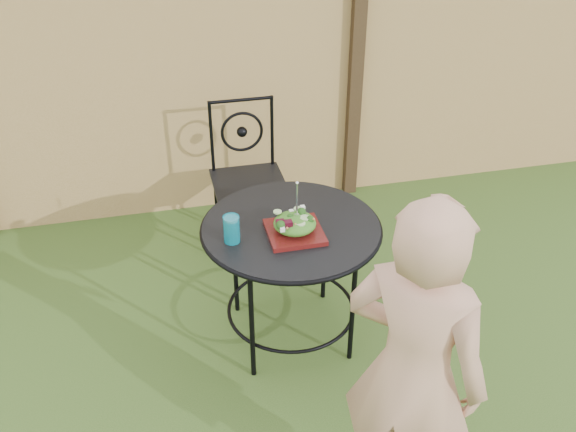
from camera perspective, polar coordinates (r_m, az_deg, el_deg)
The scene contains 8 objects.
fence at distance 4.39m, azimuth -10.80°, elevation 11.32°, with size 8.00×0.12×1.90m.
patio_table at distance 3.31m, azimuth 0.27°, elevation -2.85°, with size 0.92×0.92×0.72m.
patio_chair at distance 4.17m, azimuth -3.64°, elevation 3.91°, with size 0.46×0.46×0.95m.
diner at distance 2.45m, azimuth 11.03°, elevation -13.69°, with size 0.55×0.36×1.52m, color tan.
salad_plate at distance 3.16m, azimuth 0.60°, elevation -1.44°, with size 0.27×0.27×0.02m, color #3C1208.
salad at distance 3.13m, azimuth 0.60°, elevation -0.65°, with size 0.21×0.21×0.08m, color #235614.
fork at distance 3.06m, azimuth 0.80°, elevation 1.40°, with size 0.01×0.01×0.18m, color silver.
drinking_glass at distance 3.09m, azimuth -5.04°, elevation -1.17°, with size 0.08×0.08×0.14m, color #0B7386.
Camera 1 is at (-0.13, -1.91, 2.51)m, focal length 40.00 mm.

